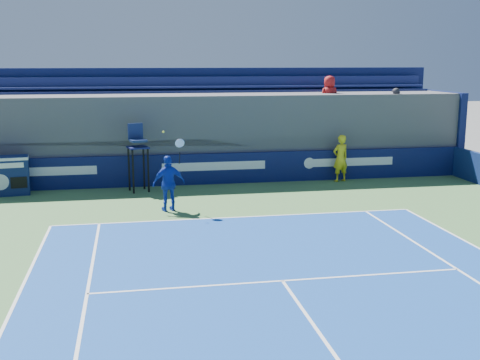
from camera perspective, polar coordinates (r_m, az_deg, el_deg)
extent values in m
imported|color=yellow|center=(23.97, 9.51, 2.05)|extent=(0.77, 0.61, 1.85)
cube|color=white|center=(18.32, -0.22, -3.54)|extent=(10.97, 0.07, 0.00)
cube|color=white|center=(13.21, 4.05, -9.51)|extent=(8.23, 0.07, 0.00)
cube|color=#0C1244|center=(23.23, -2.49, 1.07)|extent=(20.40, 0.20, 1.20)
cube|color=white|center=(23.08, -17.38, 0.80)|extent=(3.20, 0.01, 0.32)
cube|color=white|center=(23.11, -2.46, 1.32)|extent=(4.00, 0.01, 0.32)
cube|color=white|center=(24.47, 10.41, 1.70)|extent=(3.60, 0.01, 0.32)
cylinder|color=white|center=(23.92, 6.59, 1.59)|extent=(0.44, 0.01, 0.44)
cube|color=#0F1D4D|center=(22.79, -20.99, 0.39)|extent=(1.38, 0.87, 1.40)
cube|color=silver|center=(22.69, -21.10, 1.95)|extent=(1.40, 0.89, 0.10)
cylinder|color=silver|center=(22.48, -21.76, -0.20)|extent=(0.56, 0.09, 0.56)
cube|color=black|center=(22.46, -20.23, -0.23)|extent=(0.55, 0.09, 0.40)
cube|color=white|center=(22.37, -21.10, 1.28)|extent=(0.99, 0.14, 0.18)
cylinder|color=black|center=(21.80, -10.10, 0.77)|extent=(0.09, 0.09, 1.60)
cylinder|color=black|center=(21.95, -8.69, 0.88)|extent=(0.09, 0.09, 1.60)
cylinder|color=black|center=(22.33, -10.48, 1.00)|extent=(0.09, 0.09, 1.60)
cylinder|color=black|center=(22.48, -9.10, 1.11)|extent=(0.09, 0.09, 1.60)
cube|color=#0E1348|center=(22.00, -9.66, 3.07)|extent=(0.86, 0.86, 0.06)
cube|color=#14234C|center=(21.88, -9.61, 3.68)|extent=(0.65, 0.58, 0.08)
cube|color=#141E4C|center=(22.18, -9.89, 4.56)|extent=(0.55, 0.20, 0.60)
imported|color=#132FA0|center=(19.07, -6.77, -0.32)|extent=(1.11, 0.65, 1.78)
cylinder|color=black|center=(18.95, -5.75, 2.09)|extent=(0.05, 0.16, 0.39)
torus|color=silver|center=(18.81, -5.74, 3.50)|extent=(0.31, 0.15, 0.29)
cylinder|color=silver|center=(18.81, -5.74, 3.50)|extent=(0.26, 0.11, 0.24)
sphere|color=#F4F837|center=(18.68, -7.27, 4.55)|extent=(0.07, 0.07, 0.07)
cube|color=#4A4A4F|center=(24.93, -3.12, 4.29)|extent=(20.40, 3.60, 3.38)
cube|color=#4A4A4F|center=(23.63, -2.70, 3.39)|extent=(20.40, 0.90, 0.55)
cube|color=navy|center=(23.48, -2.67, 4.51)|extent=(20.00, 0.45, 0.08)
cube|color=navy|center=(23.70, -2.76, 5.06)|extent=(20.00, 0.06, 0.45)
cube|color=#4A4A4F|center=(24.45, -2.99, 4.95)|extent=(20.40, 0.90, 0.55)
cube|color=navy|center=(24.31, -2.97, 6.04)|extent=(20.00, 0.45, 0.08)
cube|color=navy|center=(24.54, -3.06, 6.55)|extent=(20.00, 0.06, 0.45)
cube|color=#4A4A4F|center=(25.29, -3.27, 6.41)|extent=(20.40, 0.90, 0.55)
cube|color=navy|center=(25.15, -3.26, 7.47)|extent=(20.00, 0.45, 0.08)
cube|color=navy|center=(25.39, -3.33, 7.95)|extent=(20.00, 0.06, 0.45)
cube|color=#4A4A4F|center=(26.14, -3.54, 7.77)|extent=(20.40, 0.90, 0.55)
cube|color=navy|center=(26.02, -3.52, 8.80)|extent=(20.00, 0.45, 0.08)
cube|color=navy|center=(26.26, -3.59, 9.26)|extent=(20.00, 0.06, 0.45)
cube|color=#0C1647|center=(26.80, -3.67, 5.87)|extent=(20.80, 0.30, 4.40)
cube|color=#0C1647|center=(28.17, 18.32, 4.56)|extent=(0.30, 3.90, 3.40)
imported|color=gold|center=(23.40, -16.79, 5.50)|extent=(0.81, 0.65, 1.56)
imported|color=#A61717|center=(25.45, 8.46, 7.77)|extent=(0.93, 0.67, 1.78)
imported|color=black|center=(25.58, 14.43, 6.39)|extent=(0.74, 0.56, 1.84)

